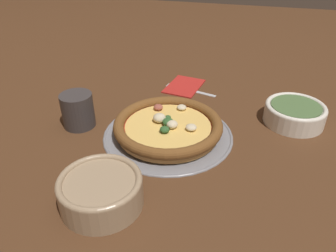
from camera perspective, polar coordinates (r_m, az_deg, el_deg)
ground_plane at (r=0.80m, az=0.00°, el=-1.57°), size 3.00×3.00×0.00m
pizza_tray at (r=0.80m, az=0.00°, el=-1.38°), size 0.32×0.32×0.01m
pizza at (r=0.79m, az=0.01°, el=-0.01°), size 0.26×0.26×0.04m
bowl_near at (r=0.62m, az=-11.64°, el=-10.91°), size 0.15×0.15×0.06m
bowl_far at (r=0.90m, az=21.20°, el=2.17°), size 0.15×0.15×0.05m
drinking_cup at (r=0.85m, az=-15.43°, el=2.65°), size 0.08×0.08×0.09m
napkin at (r=1.04m, az=2.83°, el=7.05°), size 0.15×0.12×0.01m
fork at (r=1.02m, az=3.42°, el=6.39°), size 0.06×0.16×0.00m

